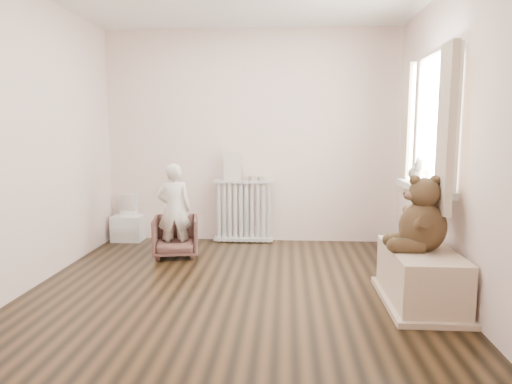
# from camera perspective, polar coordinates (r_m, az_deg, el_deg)

# --- Properties ---
(floor) EXTENTS (3.60, 3.60, 0.01)m
(floor) POSITION_cam_1_polar(r_m,az_deg,el_deg) (4.13, -2.55, -11.92)
(floor) COLOR black
(floor) RESTS_ON ground
(back_wall) EXTENTS (3.60, 0.02, 2.60)m
(back_wall) POSITION_cam_1_polar(r_m,az_deg,el_deg) (5.68, -0.61, 6.88)
(back_wall) COLOR white
(back_wall) RESTS_ON ground
(front_wall) EXTENTS (3.60, 0.02, 2.60)m
(front_wall) POSITION_cam_1_polar(r_m,az_deg,el_deg) (2.11, -8.20, 5.22)
(front_wall) COLOR white
(front_wall) RESTS_ON ground
(left_wall) EXTENTS (0.02, 3.60, 2.60)m
(left_wall) POSITION_cam_1_polar(r_m,az_deg,el_deg) (4.46, -26.43, 5.82)
(left_wall) COLOR white
(left_wall) RESTS_ON ground
(right_wall) EXTENTS (0.02, 3.60, 2.60)m
(right_wall) POSITION_cam_1_polar(r_m,az_deg,el_deg) (4.09, 23.39, 5.88)
(right_wall) COLOR white
(right_wall) RESTS_ON ground
(window) EXTENTS (0.03, 0.90, 1.10)m
(window) POSITION_cam_1_polar(r_m,az_deg,el_deg) (4.36, 21.68, 8.02)
(window) COLOR white
(window) RESTS_ON right_wall
(window_sill) EXTENTS (0.22, 1.10, 0.06)m
(window_sill) POSITION_cam_1_polar(r_m,az_deg,el_deg) (4.37, 20.18, 0.46)
(window_sill) COLOR silver
(window_sill) RESTS_ON right_wall
(curtain_left) EXTENTS (0.06, 0.26, 1.30)m
(curtain_left) POSITION_cam_1_polar(r_m,az_deg,el_deg) (3.79, 22.68, 7.18)
(curtain_left) COLOR beige
(curtain_left) RESTS_ON right_wall
(curtain_right) EXTENTS (0.06, 0.26, 1.30)m
(curtain_right) POSITION_cam_1_polar(r_m,az_deg,el_deg) (4.88, 18.36, 7.39)
(curtain_right) COLOR beige
(curtain_right) RESTS_ON right_wall
(radiator) EXTENTS (0.73, 0.14, 0.77)m
(radiator) POSITION_cam_1_polar(r_m,az_deg,el_deg) (5.65, -1.57, -2.41)
(radiator) COLOR silver
(radiator) RESTS_ON floor
(paper_doll) EXTENTS (0.21, 0.02, 0.34)m
(paper_doll) POSITION_cam_1_polar(r_m,az_deg,el_deg) (5.60, -2.99, 3.21)
(paper_doll) COLOR beige
(paper_doll) RESTS_ON radiator
(tin_a) EXTENTS (0.09, 0.09, 0.05)m
(tin_a) POSITION_cam_1_polar(r_m,az_deg,el_deg) (5.59, -0.55, 1.73)
(tin_a) COLOR #A59E8C
(tin_a) RESTS_ON radiator
(tin_b) EXTENTS (0.08, 0.08, 0.05)m
(tin_b) POSITION_cam_1_polar(r_m,az_deg,el_deg) (5.58, 0.54, 1.67)
(tin_b) COLOR #A59E8C
(tin_b) RESTS_ON radiator
(toy_vanity) EXTENTS (0.37, 0.27, 0.59)m
(toy_vanity) POSITION_cam_1_polar(r_m,az_deg,el_deg) (5.96, -15.76, -3.29)
(toy_vanity) COLOR silver
(toy_vanity) RESTS_ON floor
(armchair) EXTENTS (0.56, 0.57, 0.45)m
(armchair) POSITION_cam_1_polar(r_m,az_deg,el_deg) (5.14, -9.99, -5.46)
(armchair) COLOR #53322B
(armchair) RESTS_ON floor
(child) EXTENTS (0.41, 0.30, 1.01)m
(child) POSITION_cam_1_polar(r_m,az_deg,el_deg) (5.03, -10.21, -2.22)
(child) COLOR silver
(child) RESTS_ON armchair
(toy_bench) EXTENTS (0.50, 0.95, 0.45)m
(toy_bench) POSITION_cam_1_polar(r_m,az_deg,el_deg) (3.96, 19.83, -10.21)
(toy_bench) COLOR beige
(toy_bench) RESTS_ON floor
(teddy_bear) EXTENTS (0.49, 0.38, 0.59)m
(teddy_bear) POSITION_cam_1_polar(r_m,az_deg,el_deg) (3.82, 20.15, -3.56)
(teddy_bear) COLOR #362615
(teddy_bear) RESTS_ON toy_bench
(plush_cat) EXTENTS (0.26, 0.32, 0.24)m
(plush_cat) POSITION_cam_1_polar(r_m,az_deg,el_deg) (4.49, 19.60, 2.35)
(plush_cat) COLOR gray
(plush_cat) RESTS_ON window_sill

